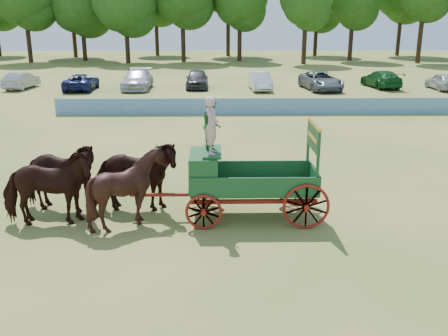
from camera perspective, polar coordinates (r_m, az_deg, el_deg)
The scene contains 8 objects.
ground at distance 15.26m, azimuth 13.70°, elevation -6.82°, with size 160.00×160.00×0.00m, color tan.
horse_lead_left at distance 15.58m, azimuth -19.52°, elevation -2.22°, with size 1.26×2.77×2.34m, color black.
horse_lead_right at distance 16.57m, azimuth -18.36°, elevation -0.98°, with size 1.26×2.77×2.34m, color black.
horse_wheel_left at distance 14.99m, azimuth -10.79°, elevation -2.25°, with size 1.89×2.12×2.34m, color black.
horse_wheel_right at distance 16.02m, azimuth -10.15°, elevation -0.97°, with size 1.26×2.77×2.34m, color black.
farm_dray at distance 15.16m, azimuth 0.57°, elevation 0.09°, with size 5.99×2.00×3.84m.
sponsor_banner at distance 32.09m, azimuth 4.12°, elevation 7.04°, with size 26.00×0.08×1.05m, color #1D62A0.
parked_cars at distance 44.29m, azimuth 8.96°, elevation 9.92°, with size 58.14×7.82×1.64m.
Camera 1 is at (-3.81, -13.49, 6.02)m, focal length 40.00 mm.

